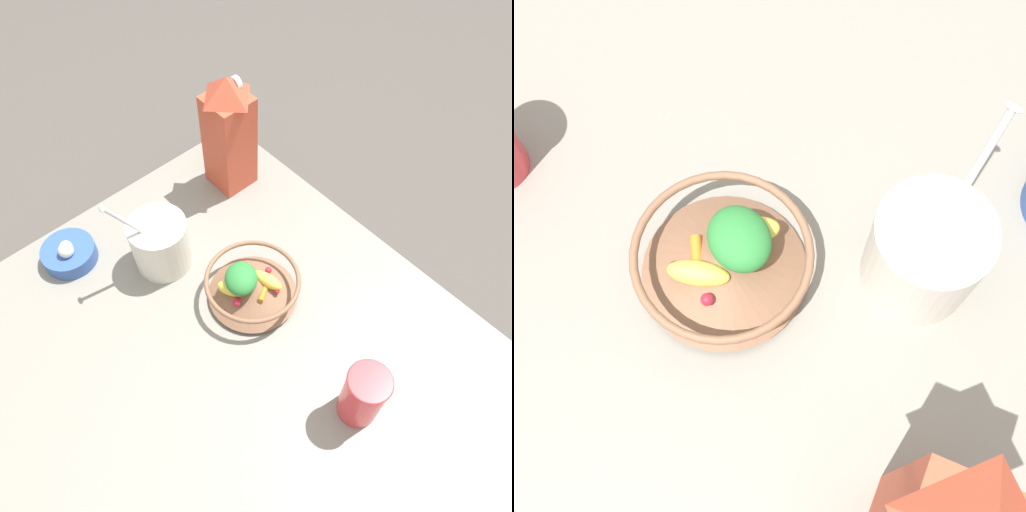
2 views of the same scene
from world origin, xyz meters
The scene contains 4 objects.
ground_plane centered at (0.00, 0.00, 0.00)m, with size 6.00×6.00×0.00m, color #4C4742.
countertop centered at (0.00, 0.00, 0.02)m, with size 1.13×1.13×0.03m.
fruit_bowl centered at (0.12, -0.24, 0.08)m, with size 0.20×0.20×0.10m.
yogurt_tub centered at (0.32, -0.16, 0.10)m, with size 0.13×0.16×0.24m.
Camera 2 is at (0.27, -0.48, 0.82)m, focal length 50.00 mm.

